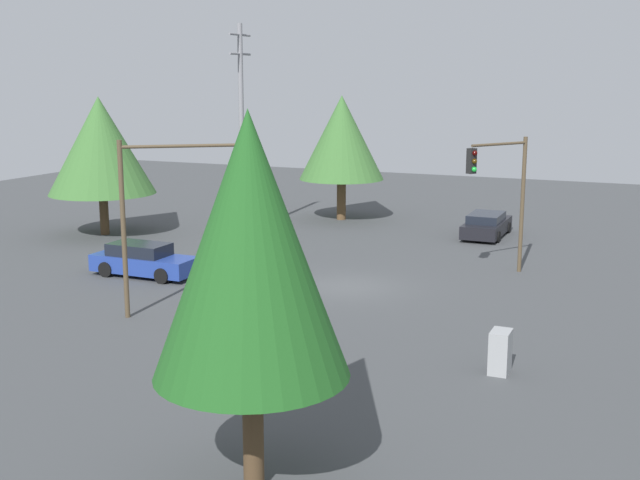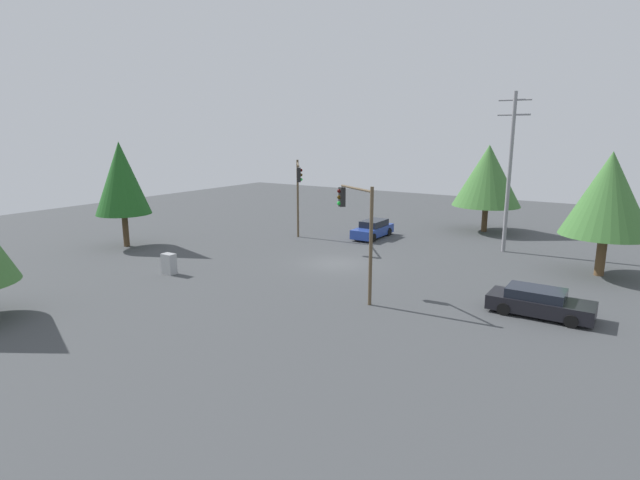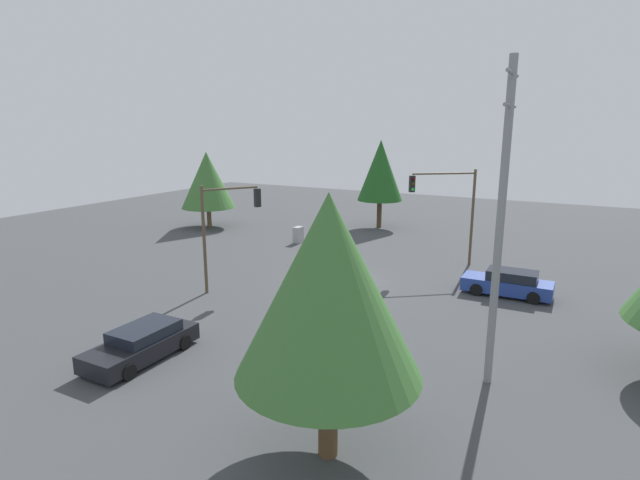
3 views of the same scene
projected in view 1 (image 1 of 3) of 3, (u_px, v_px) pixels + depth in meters
ground_plane at (348, 287)px, 33.35m from camera, size 80.00×80.00×0.00m
sedan_dark at (486, 225)px, 43.81m from camera, size 4.72×2.02×1.31m
sedan_blue at (143, 260)px, 35.04m from camera, size 1.84×4.70×1.45m
traffic_signal_main at (502, 183)px, 34.44m from camera, size 3.01×2.02×6.02m
traffic_signal_cross at (171, 195)px, 28.61m from camera, size 2.87×3.71×6.41m
utility_pole_tall at (241, 125)px, 43.59m from camera, size 2.20×0.28×11.39m
electrical_cabinet at (500, 352)px, 23.48m from camera, size 0.83×0.56×1.29m
tree_corner at (342, 138)px, 48.30m from camera, size 5.12×5.12×7.53m
tree_right at (250, 247)px, 15.98m from camera, size 4.06×4.06×7.95m
tree_behind at (100, 146)px, 43.59m from camera, size 5.82×5.82×7.57m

